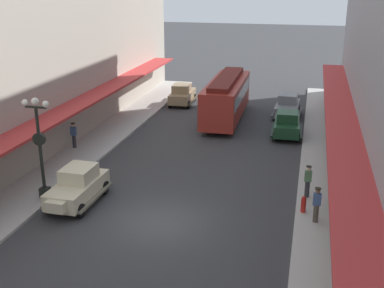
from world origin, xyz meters
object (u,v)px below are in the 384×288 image
fire_hydrant (304,204)px  parked_car_2 (287,123)px  parked_car_1 (182,94)px  pedestrian_3 (343,197)px  parked_car_3 (78,185)px  streetcar (226,97)px  parked_car_0 (287,106)px  lamp_post_with_clock (40,144)px  pedestrian_1 (317,204)px  pedestrian_2 (74,135)px  pedestrian_0 (308,181)px

fire_hydrant → parked_car_2: bearing=97.2°
parked_car_2 → parked_car_1: bearing=144.1°
parked_car_1 → pedestrian_3: size_ratio=2.59×
parked_car_1 → parked_car_3: same height
parked_car_2 → fire_hydrant: size_ratio=5.26×
parked_car_1 → parked_car_2: (9.53, -6.89, 0.00)m
parked_car_2 → streetcar: bearing=148.9°
parked_car_0 → pedestrian_3: (3.55, -16.73, 0.07)m
parked_car_0 → lamp_post_with_clock: size_ratio=0.83×
parked_car_2 → pedestrian_1: (2.08, -12.80, 0.07)m
parked_car_2 → pedestrian_2: (-13.26, -6.27, 0.07)m
lamp_post_with_clock → pedestrian_1: size_ratio=3.09×
parked_car_3 → pedestrian_1: size_ratio=2.56×
pedestrian_1 → pedestrian_0: bearing=99.7°
pedestrian_1 → pedestrian_3: bearing=41.5°
parked_car_0 → parked_car_2: (0.27, -5.00, 0.00)m
parked_car_0 → fire_hydrant: 17.04m
parked_car_0 → pedestrian_3: parked_car_0 is taller
pedestrian_0 → pedestrian_2: bearing=165.2°
pedestrian_1 → lamp_post_with_clock: bearing=-177.3°
streetcar → fire_hydrant: size_ratio=11.77×
lamp_post_with_clock → parked_car_2: bearing=50.1°
fire_hydrant → pedestrian_2: 15.84m
lamp_post_with_clock → pedestrian_3: 14.75m
pedestrian_2 → parked_car_2: bearing=25.3°
parked_car_0 → parked_car_2: bearing=-86.9°
parked_car_0 → pedestrian_2: bearing=-139.1°
parked_car_2 → pedestrian_1: parked_car_2 is taller
parked_car_1 → lamp_post_with_clock: bearing=-94.8°
parked_car_1 → pedestrian_0: size_ratio=2.59×
fire_hydrant → parked_car_0: bearing=96.0°
parked_car_1 → lamp_post_with_clock: lamp_post_with_clock is taller
parked_car_1 → parked_car_2: bearing=-35.9°
parked_car_0 → streetcar: bearing=-156.2°
streetcar → parked_car_1: bearing=139.6°
pedestrian_2 → pedestrian_0: bearing=-14.8°
fire_hydrant → pedestrian_3: (1.77, 0.22, 0.45)m
parked_car_1 → pedestrian_2: bearing=-105.8°
parked_car_0 → pedestrian_2: (-12.99, -11.26, 0.07)m
parked_car_1 → streetcar: size_ratio=0.45×
parked_car_0 → parked_car_2: size_ratio=1.00×
parked_car_0 → parked_car_3: size_ratio=1.01×
parked_car_2 → streetcar: streetcar is taller
streetcar → pedestrian_0: 14.71m
pedestrian_3 → parked_car_2: bearing=105.6°
pedestrian_2 → lamp_post_with_clock: bearing=-74.2°
parked_car_0 → parked_car_1: (-9.26, 1.90, 0.00)m
pedestrian_1 → parked_car_0: bearing=97.5°
parked_car_1 → pedestrian_2: parked_car_1 is taller
parked_car_3 → streetcar: streetcar is taller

